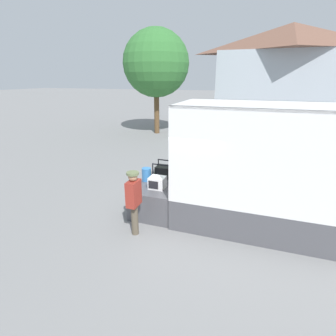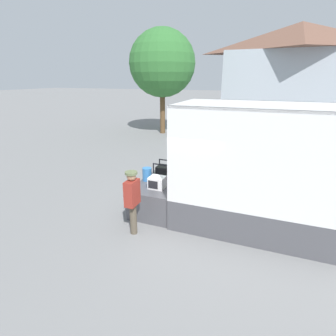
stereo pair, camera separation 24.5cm
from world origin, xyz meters
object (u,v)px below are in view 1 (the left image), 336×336
(worker_person, at_px, (134,197))
(street_tree, at_px, (156,64))
(microwave, at_px, (157,183))
(box_truck, at_px, (318,200))
(portable_generator, at_px, (164,172))
(orange_bucket, at_px, (147,174))

(worker_person, height_order, street_tree, street_tree)
(microwave, bearing_deg, worker_person, -99.16)
(microwave, height_order, street_tree, street_tree)
(worker_person, xyz_separation_m, street_tree, (-4.25, 12.35, 3.69))
(box_truck, distance_m, portable_generator, 4.27)
(street_tree, bearing_deg, box_truck, -51.45)
(box_truck, distance_m, orange_bucket, 4.67)
(box_truck, bearing_deg, microwave, -173.88)
(microwave, height_order, portable_generator, portable_generator)
(microwave, distance_m, orange_bucket, 0.67)
(portable_generator, height_order, street_tree, street_tree)
(box_truck, xyz_separation_m, orange_bucket, (-4.67, -0.03, 0.12))
(box_truck, relative_size, portable_generator, 10.64)
(portable_generator, xyz_separation_m, street_tree, (-4.34, 10.36, 3.69))
(box_truck, distance_m, street_tree, 14.29)
(box_truck, height_order, microwave, box_truck)
(box_truck, bearing_deg, worker_person, -160.02)
(microwave, height_order, orange_bucket, orange_bucket)
(worker_person, relative_size, street_tree, 0.24)
(box_truck, height_order, street_tree, street_tree)
(microwave, xyz_separation_m, orange_bucket, (-0.52, 0.42, 0.04))
(microwave, distance_m, portable_generator, 0.87)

